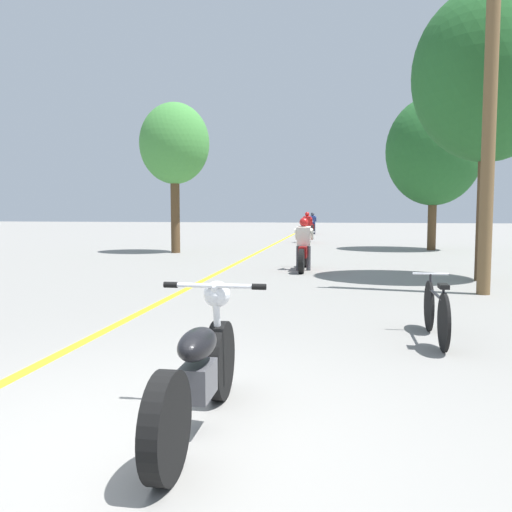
{
  "coord_description": "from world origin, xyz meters",
  "views": [
    {
      "loc": [
        1.3,
        -3.38,
        1.56
      ],
      "look_at": [
        0.1,
        4.19,
        0.9
      ],
      "focal_mm": 38.0,
      "sensor_mm": 36.0,
      "label": 1
    }
  ],
  "objects_px": {
    "roadside_tree_left": "(174,145)",
    "motorcycle_rider_far": "(312,226)",
    "bicycle_parked": "(436,311)",
    "motorcycle_rider_lead": "(304,250)",
    "roadside_tree_right_far": "(434,151)",
    "motorcycle_foreground": "(200,371)",
    "utility_pole": "(490,114)",
    "roadside_tree_right_near": "(489,76)",
    "motorcycle_rider_mid": "(307,231)"
  },
  "relations": [
    {
      "from": "roadside_tree_left",
      "to": "motorcycle_rider_lead",
      "type": "height_order",
      "value": "roadside_tree_left"
    },
    {
      "from": "roadside_tree_right_near",
      "to": "motorcycle_rider_mid",
      "type": "height_order",
      "value": "roadside_tree_right_near"
    },
    {
      "from": "motorcycle_foreground",
      "to": "roadside_tree_right_far",
      "type": "bearing_deg",
      "value": 76.25
    },
    {
      "from": "motorcycle_foreground",
      "to": "motorcycle_rider_far",
      "type": "height_order",
      "value": "motorcycle_rider_far"
    },
    {
      "from": "utility_pole",
      "to": "roadside_tree_right_near",
      "type": "distance_m",
      "value": 2.36
    },
    {
      "from": "roadside_tree_right_near",
      "to": "motorcycle_foreground",
      "type": "xyz_separation_m",
      "value": [
        -4.03,
        -8.81,
        -3.97
      ]
    },
    {
      "from": "roadside_tree_left",
      "to": "motorcycle_rider_mid",
      "type": "relative_size",
      "value": 2.46
    },
    {
      "from": "roadside_tree_right_far",
      "to": "motorcycle_rider_far",
      "type": "xyz_separation_m",
      "value": [
        -5.22,
        12.64,
        -3.23
      ]
    },
    {
      "from": "motorcycle_rider_far",
      "to": "motorcycle_foreground",
      "type": "bearing_deg",
      "value": -88.39
    },
    {
      "from": "motorcycle_rider_lead",
      "to": "motorcycle_rider_far",
      "type": "height_order",
      "value": "motorcycle_rider_far"
    },
    {
      "from": "roadside_tree_right_far",
      "to": "motorcycle_rider_lead",
      "type": "xyz_separation_m",
      "value": [
        -4.35,
        -7.6,
        -3.24
      ]
    },
    {
      "from": "roadside_tree_right_near",
      "to": "motorcycle_foreground",
      "type": "height_order",
      "value": "roadside_tree_right_near"
    },
    {
      "from": "utility_pole",
      "to": "motorcycle_rider_lead",
      "type": "bearing_deg",
      "value": 135.83
    },
    {
      "from": "roadside_tree_left",
      "to": "motorcycle_rider_far",
      "type": "bearing_deg",
      "value": 75.2
    },
    {
      "from": "utility_pole",
      "to": "motorcycle_rider_far",
      "type": "relative_size",
      "value": 2.98
    },
    {
      "from": "motorcycle_foreground",
      "to": "motorcycle_rider_far",
      "type": "relative_size",
      "value": 0.95
    },
    {
      "from": "roadside_tree_left",
      "to": "motorcycle_rider_lead",
      "type": "bearing_deg",
      "value": -44.53
    },
    {
      "from": "motorcycle_rider_lead",
      "to": "bicycle_parked",
      "type": "distance_m",
      "value": 7.55
    },
    {
      "from": "roadside_tree_right_near",
      "to": "utility_pole",
      "type": "bearing_deg",
      "value": -102.94
    },
    {
      "from": "motorcycle_foreground",
      "to": "motorcycle_rider_far",
      "type": "bearing_deg",
      "value": 91.61
    },
    {
      "from": "bicycle_parked",
      "to": "motorcycle_rider_far",
      "type": "bearing_deg",
      "value": 96.13
    },
    {
      "from": "motorcycle_rider_mid",
      "to": "motorcycle_rider_far",
      "type": "xyz_separation_m",
      "value": [
        -0.22,
        8.79,
        -0.01
      ]
    },
    {
      "from": "roadside_tree_left",
      "to": "motorcycle_rider_mid",
      "type": "bearing_deg",
      "value": 56.98
    },
    {
      "from": "motorcycle_foreground",
      "to": "motorcycle_rider_lead",
      "type": "distance_m",
      "value": 10.24
    },
    {
      "from": "utility_pole",
      "to": "roadside_tree_right_near",
      "type": "relative_size",
      "value": 1.01
    },
    {
      "from": "roadside_tree_right_far",
      "to": "roadside_tree_right_near",
      "type": "bearing_deg",
      "value": -92.13
    },
    {
      "from": "roadside_tree_left",
      "to": "motorcycle_rider_lead",
      "type": "relative_size",
      "value": 2.51
    },
    {
      "from": "motorcycle_rider_far",
      "to": "bicycle_parked",
      "type": "bearing_deg",
      "value": -83.87
    },
    {
      "from": "roadside_tree_right_near",
      "to": "roadside_tree_right_far",
      "type": "height_order",
      "value": "roadside_tree_right_near"
    },
    {
      "from": "roadside_tree_right_far",
      "to": "roadside_tree_left",
      "type": "xyz_separation_m",
      "value": [
        -9.29,
        -2.74,
        0.09
      ]
    },
    {
      "from": "motorcycle_rider_mid",
      "to": "motorcycle_rider_far",
      "type": "relative_size",
      "value": 1.01
    },
    {
      "from": "utility_pole",
      "to": "motorcycle_rider_lead",
      "type": "relative_size",
      "value": 3.0
    },
    {
      "from": "roadside_tree_right_far",
      "to": "motorcycle_foreground",
      "type": "height_order",
      "value": "roadside_tree_right_far"
    },
    {
      "from": "roadside_tree_right_far",
      "to": "motorcycle_rider_lead",
      "type": "distance_m",
      "value": 9.34
    },
    {
      "from": "motorcycle_foreground",
      "to": "motorcycle_rider_far",
      "type": "xyz_separation_m",
      "value": [
        -0.86,
        30.48,
        0.09
      ]
    },
    {
      "from": "motorcycle_rider_far",
      "to": "motorcycle_rider_lead",
      "type": "bearing_deg",
      "value": -87.54
    },
    {
      "from": "bicycle_parked",
      "to": "motorcycle_rider_lead",
      "type": "bearing_deg",
      "value": 106.02
    },
    {
      "from": "roadside_tree_left",
      "to": "motorcycle_rider_far",
      "type": "distance_m",
      "value": 16.25
    },
    {
      "from": "motorcycle_rider_mid",
      "to": "roadside_tree_right_far",
      "type": "bearing_deg",
      "value": -37.64
    },
    {
      "from": "roadside_tree_right_near",
      "to": "bicycle_parked",
      "type": "xyz_separation_m",
      "value": [
        -1.93,
        -5.82,
        -4.05
      ]
    },
    {
      "from": "utility_pole",
      "to": "motorcycle_foreground",
      "type": "relative_size",
      "value": 3.14
    },
    {
      "from": "roadside_tree_right_near",
      "to": "motorcycle_rider_far",
      "type": "xyz_separation_m",
      "value": [
        -4.89,
        21.67,
        -3.88
      ]
    },
    {
      "from": "motorcycle_rider_lead",
      "to": "motorcycle_foreground",
      "type": "bearing_deg",
      "value": -90.07
    },
    {
      "from": "roadside_tree_right_near",
      "to": "roadside_tree_left",
      "type": "relative_size",
      "value": 1.18
    },
    {
      "from": "motorcycle_rider_far",
      "to": "bicycle_parked",
      "type": "distance_m",
      "value": 27.65
    },
    {
      "from": "roadside_tree_right_far",
      "to": "motorcycle_rider_mid",
      "type": "bearing_deg",
      "value": 142.36
    },
    {
      "from": "motorcycle_foreground",
      "to": "bicycle_parked",
      "type": "xyz_separation_m",
      "value": [
        2.1,
        2.99,
        -0.08
      ]
    },
    {
      "from": "motorcycle_rider_mid",
      "to": "motorcycle_rider_far",
      "type": "distance_m",
      "value": 8.79
    },
    {
      "from": "motorcycle_rider_lead",
      "to": "motorcycle_rider_mid",
      "type": "relative_size",
      "value": 0.98
    },
    {
      "from": "roadside_tree_left",
      "to": "bicycle_parked",
      "type": "distance_m",
      "value": 14.42
    }
  ]
}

